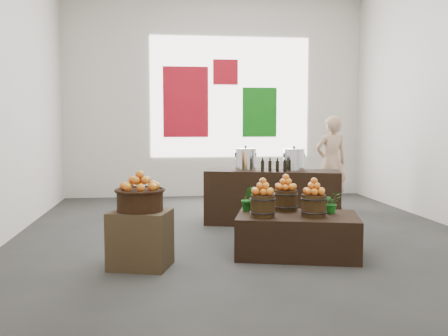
{
  "coord_description": "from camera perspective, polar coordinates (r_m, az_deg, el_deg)",
  "views": [
    {
      "loc": [
        -1.07,
        -6.56,
        1.46
      ],
      "look_at": [
        -0.31,
        -0.4,
        0.91
      ],
      "focal_mm": 40.0,
      "sensor_mm": 36.0,
      "label": 1
    }
  ],
  "objects": [
    {
      "name": "crate",
      "position": [
        5.2,
        -9.51,
        -8.02
      ],
      "size": [
        0.69,
        0.62,
        0.58
      ],
      "primitive_type": "cube",
      "rotation": [
        0.0,
        0.0,
        -0.28
      ],
      "color": "#4C3823",
      "rests_on": "ground"
    },
    {
      "name": "apples_in_bucket_front_right",
      "position": [
        5.47,
        10.25,
        -2.08
      ],
      "size": [
        0.2,
        0.2,
        0.18
      ],
      "primitive_type": null,
      "color": "#AC050D",
      "rests_on": "apple_bucket_front_right"
    },
    {
      "name": "oil_cruets",
      "position": [
        7.08,
        5.48,
        0.48
      ],
      "size": [
        0.28,
        0.13,
        0.22
      ],
      "primitive_type": null,
      "rotation": [
        0.0,
        0.0,
        -0.28
      ],
      "color": "black",
      "rests_on": "counter"
    },
    {
      "name": "ground",
      "position": [
        6.81,
        2.17,
        -7.34
      ],
      "size": [
        7.0,
        7.0,
        0.0
      ],
      "primitive_type": "plane",
      "color": "#333331",
      "rests_on": "ground"
    },
    {
      "name": "wicker_basket",
      "position": [
        5.12,
        -9.57,
        -3.69
      ],
      "size": [
        0.47,
        0.47,
        0.21
      ],
      "primitive_type": "cylinder",
      "color": "black",
      "rests_on": "crate"
    },
    {
      "name": "herb_garnish_left",
      "position": [
        5.75,
        2.77,
        -3.52
      ],
      "size": [
        0.16,
        0.13,
        0.29
      ],
      "primitive_type": "imported",
      "rotation": [
        0.0,
        0.0,
        -0.0
      ],
      "color": "#135E17",
      "rests_on": "display_table"
    },
    {
      "name": "display_table",
      "position": [
        5.65,
        8.36,
        -7.58
      ],
      "size": [
        1.48,
        1.12,
        0.46
      ],
      "primitive_type": "cube",
      "rotation": [
        0.0,
        0.0,
        -0.25
      ],
      "color": "black",
      "rests_on": "ground"
    },
    {
      "name": "apple_bucket_front_left",
      "position": [
        5.42,
        4.44,
        -4.33
      ],
      "size": [
        0.26,
        0.26,
        0.24
      ],
      "primitive_type": "cylinder",
      "color": "#32210D",
      "rests_on": "display_table"
    },
    {
      "name": "counter",
      "position": [
        7.33,
        5.54,
        -3.34
      ],
      "size": [
        2.02,
        1.12,
        0.79
      ],
      "primitive_type": "cube",
      "rotation": [
        0.0,
        0.0,
        -0.28
      ],
      "color": "black",
      "rests_on": "ground"
    },
    {
      "name": "apples_in_bucket_rear",
      "position": [
        5.8,
        7.09,
        -1.63
      ],
      "size": [
        0.2,
        0.2,
        0.18
      ],
      "primitive_type": null,
      "color": "#AC050D",
      "rests_on": "apple_bucket_rear"
    },
    {
      "name": "shopper",
      "position": [
        8.78,
        12.14,
        0.62
      ],
      "size": [
        0.63,
        0.46,
        1.6
      ],
      "primitive_type": "imported",
      "rotation": [
        0.0,
        0.0,
        3.28
      ],
      "color": "tan",
      "rests_on": "ground"
    },
    {
      "name": "deco_red_upper",
      "position": [
        10.17,
        0.17,
        10.91
      ],
      "size": [
        0.5,
        0.04,
        0.5
      ],
      "primitive_type": "cube",
      "color": "#AE0D1C",
      "rests_on": "back_wall"
    },
    {
      "name": "back_wall",
      "position": [
        10.14,
        -0.99,
        8.09
      ],
      "size": [
        6.0,
        0.04,
        4.0
      ],
      "primitive_type": "cube",
      "color": "silver",
      "rests_on": "ground"
    },
    {
      "name": "apple_bucket_front_right",
      "position": [
        5.49,
        10.22,
        -4.26
      ],
      "size": [
        0.26,
        0.26,
        0.24
      ],
      "primitive_type": "cylinder",
      "color": "#32210D",
      "rests_on": "display_table"
    },
    {
      "name": "deco_green_right",
      "position": [
        10.23,
        4.08,
        6.37
      ],
      "size": [
        0.7,
        0.04,
        1.0
      ],
      "primitive_type": "cube",
      "color": "#106811",
      "rests_on": "back_wall"
    },
    {
      "name": "stock_pot_left",
      "position": [
        7.3,
        2.48,
        0.94
      ],
      "size": [
        0.3,
        0.3,
        0.3
      ],
      "primitive_type": "cylinder",
      "color": "silver",
      "rests_on": "counter"
    },
    {
      "name": "stock_pot_center",
      "position": [
        7.26,
        7.99,
        0.87
      ],
      "size": [
        0.3,
        0.3,
        0.3
      ],
      "primitive_type": "cylinder",
      "color": "silver",
      "rests_on": "counter"
    },
    {
      "name": "apple_bucket_rear",
      "position": [
        5.83,
        7.07,
        -3.69
      ],
      "size": [
        0.26,
        0.26,
        0.24
      ],
      "primitive_type": "cylinder",
      "color": "#32210D",
      "rests_on": "display_table"
    },
    {
      "name": "apples_in_basket",
      "position": [
        5.09,
        -9.61,
        -1.43
      ],
      "size": [
        0.36,
        0.36,
        0.19
      ],
      "primitive_type": null,
      "color": "#AC050D",
      "rests_on": "wicker_basket"
    },
    {
      "name": "deco_red_left",
      "position": [
        10.05,
        -4.4,
        7.53
      ],
      "size": [
        0.9,
        0.04,
        1.4
      ],
      "primitive_type": "cube",
      "color": "#AE0D1C",
      "rests_on": "back_wall"
    },
    {
      "name": "apples_in_bucket_front_left",
      "position": [
        5.39,
        4.46,
        -2.12
      ],
      "size": [
        0.2,
        0.2,
        0.18
      ],
      "primitive_type": null,
      "color": "#AC050D",
      "rests_on": "apple_bucket_front_left"
    },
    {
      "name": "back_opening",
      "position": [
        10.15,
        0.72,
        8.08
      ],
      "size": [
        3.2,
        0.02,
        2.4
      ],
      "primitive_type": "cube",
      "color": "white",
      "rests_on": "back_wall"
    },
    {
      "name": "herb_garnish_right",
      "position": [
        5.74,
        12.14,
        -3.9
      ],
      "size": [
        0.23,
        0.2,
        0.24
      ],
      "primitive_type": "imported",
      "rotation": [
        0.0,
        0.0,
        0.07
      ],
      "color": "#135E17",
      "rests_on": "display_table"
    }
  ]
}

